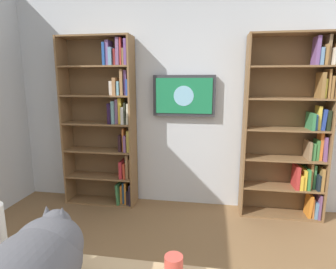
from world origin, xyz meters
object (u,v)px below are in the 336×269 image
at_px(bookshelf_left, 295,132).
at_px(cat, 35,268).
at_px(wall_mounted_tv, 184,96).
at_px(coffee_mug, 174,267).
at_px(bookshelf_right, 108,121).

xyz_separation_m(bookshelf_left, cat, (1.53, 2.42, -0.09)).
distance_m(wall_mounted_tv, coffee_mug, 2.35).
xyz_separation_m(bookshelf_left, coffee_mug, (1.06, 2.18, -0.21)).
bearing_deg(bookshelf_right, coffee_mug, 117.52).
relative_size(bookshelf_left, bookshelf_right, 0.99).
distance_m(bookshelf_right, coffee_mug, 2.48).
distance_m(bookshelf_left, bookshelf_right, 2.20).
bearing_deg(bookshelf_right, wall_mounted_tv, -174.86).
bearing_deg(coffee_mug, bookshelf_left, -115.97).
bearing_deg(coffee_mug, bookshelf_right, -62.48).
bearing_deg(wall_mounted_tv, cat, 83.90).
relative_size(bookshelf_right, coffee_mug, 21.72).
height_order(bookshelf_right, coffee_mug, bookshelf_right).
relative_size(bookshelf_left, cat, 3.20).
xyz_separation_m(wall_mounted_tv, coffee_mug, (-0.20, 2.27, -0.60)).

